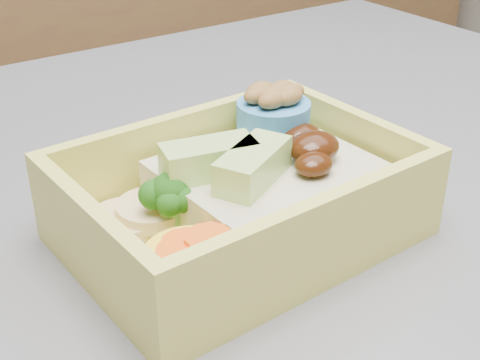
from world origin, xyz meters
TOP-DOWN VIEW (x-y plane):
  - bento_box at (0.18, -0.05)m, footprint 0.19×0.14m

SIDE VIEW (x-z plane):
  - bento_box at x=0.18m, z-range 0.91..0.98m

